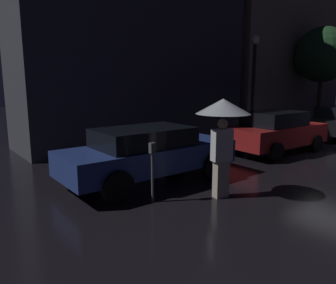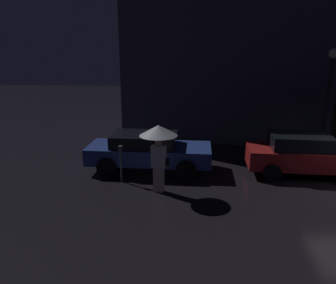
% 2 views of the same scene
% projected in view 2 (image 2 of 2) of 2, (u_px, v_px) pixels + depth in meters
% --- Properties ---
extents(building_facade_left, '(9.75, 3.00, 8.95)m').
position_uv_depth(building_facade_left, '(225.00, 48.00, 15.89)').
color(building_facade_left, '#3D3D47').
rests_on(building_facade_left, ground).
extents(parked_car_blue, '(4.54, 1.92, 1.40)m').
position_uv_depth(parked_car_blue, '(148.00, 151.00, 12.17)').
color(parked_car_blue, navy).
rests_on(parked_car_blue, ground).
extents(parked_car_red, '(3.99, 1.89, 1.48)m').
position_uv_depth(parked_car_red, '(302.00, 154.00, 11.75)').
color(parked_car_red, maroon).
rests_on(parked_car_red, ground).
extents(pedestrian_with_umbrella, '(1.17, 1.17, 2.18)m').
position_uv_depth(pedestrian_with_umbrella, '(159.00, 139.00, 10.01)').
color(pedestrian_with_umbrella, beige).
rests_on(pedestrian_with_umbrella, ground).
extents(parking_meter, '(0.12, 0.10, 1.29)m').
position_uv_depth(parking_meter, '(121.00, 160.00, 11.04)').
color(parking_meter, '#4C5154').
rests_on(parking_meter, ground).
extents(street_lamp_near, '(0.38, 0.38, 4.43)m').
position_uv_depth(street_lamp_near, '(329.00, 87.00, 13.16)').
color(street_lamp_near, black).
rests_on(street_lamp_near, ground).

